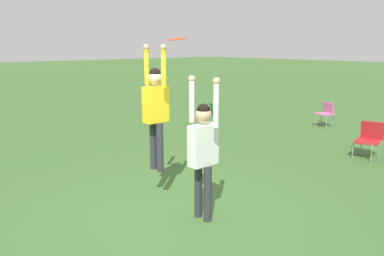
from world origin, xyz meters
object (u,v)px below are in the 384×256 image
object	(u,v)px
camping_chair_0	(209,114)
camping_chair_4	(369,137)
person_defending	(203,146)
person_jumping	(156,105)
camping_chair_1	(326,112)
frisbee	(177,39)

from	to	relation	value
camping_chair_0	camping_chair_4	bearing A→B (deg)	-135.94
person_defending	camping_chair_4	size ratio (longest dim) A/B	2.55
person_jumping	person_defending	bearing A→B (deg)	-90.00
camping_chair_4	camping_chair_1	bearing A→B (deg)	-57.96
camping_chair_4	camping_chair_0	bearing A→B (deg)	-4.33
person_jumping	person_defending	size ratio (longest dim) A/B	0.98
camping_chair_0	person_jumping	bearing A→B (deg)	161.45
person_jumping	camping_chair_1	world-z (taller)	person_jumping
person_jumping	camping_chair_4	xyz separation A→B (m)	(1.45, 5.19, -1.15)
frisbee	camping_chair_0	bearing A→B (deg)	130.42
person_defending	camping_chair_1	size ratio (longest dim) A/B	2.72
person_jumping	camping_chair_1	xyz separation A→B (m)	(-1.02, 7.67, -1.15)
frisbee	camping_chair_1	size ratio (longest dim) A/B	0.34
person_defending	camping_chair_0	xyz separation A→B (m)	(-4.42, 4.49, -0.67)
person_jumping	camping_chair_0	size ratio (longest dim) A/B	2.52
person_jumping	camping_chair_1	bearing A→B (deg)	7.65
frisbee	person_defending	bearing A→B (deg)	-4.78
camping_chair_1	frisbee	bearing A→B (deg)	123.73
camping_chair_0	camping_chair_4	distance (m)	4.75
camping_chair_1	camping_chair_4	size ratio (longest dim) A/B	0.94
frisbee	camping_chair_0	size ratio (longest dim) A/B	0.32
camping_chair_0	camping_chair_1	size ratio (longest dim) A/B	1.06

